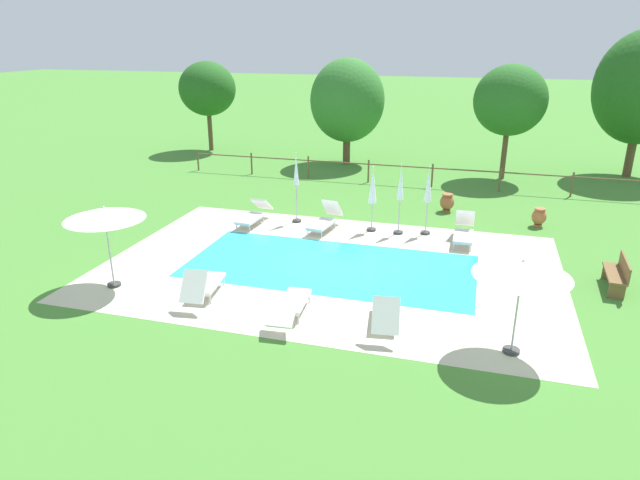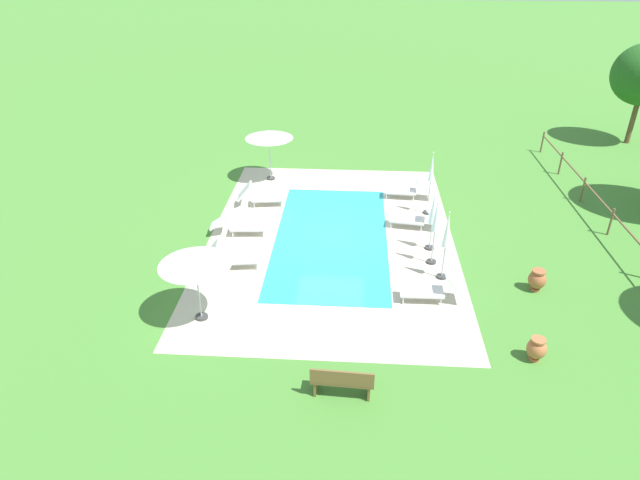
{
  "view_description": "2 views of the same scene",
  "coord_description": "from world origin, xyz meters",
  "px_view_note": "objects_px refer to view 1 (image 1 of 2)",
  "views": [
    {
      "loc": [
        3.91,
        -14.55,
        6.39
      ],
      "look_at": [
        -0.45,
        0.5,
        0.6
      ],
      "focal_mm": 31.24,
      "sensor_mm": 36.0,
      "label": 1
    },
    {
      "loc": [
        17.46,
        0.74,
        9.69
      ],
      "look_at": [
        1.29,
        -0.32,
        0.62
      ],
      "focal_mm": 31.07,
      "sensor_mm": 36.0,
      "label": 2
    }
  ],
  "objects_px": {
    "tree_far_west": "(510,100)",
    "tree_east_mid": "(347,101)",
    "sun_lounger_south_mid": "(204,284)",
    "patio_umbrella_open_by_bench": "(104,214)",
    "patio_umbrella_closed_row_centre": "(428,190)",
    "tree_centre": "(207,89)",
    "patio_umbrella_closed_row_mid_west": "(373,189)",
    "terracotta_urn_near_fence": "(539,217)",
    "sun_lounger_north_end": "(386,312)",
    "sun_lounger_north_near_steps": "(325,220)",
    "patio_umbrella_closed_row_west": "(400,189)",
    "terracotta_urn_by_tree": "(447,202)",
    "patio_umbrella_closed_row_mid_east": "(296,179)",
    "patio_umbrella_open_foreground": "(522,269)",
    "sun_lounger_north_far": "(464,231)",
    "wooden_bench_lawn_side": "(618,273)",
    "sun_lounger_north_mid": "(291,304)",
    "sun_lounger_south_near_corner": "(254,214)"
  },
  "relations": [
    {
      "from": "tree_east_mid",
      "to": "patio_umbrella_closed_row_west",
      "type": "bearing_deg",
      "value": -67.2
    },
    {
      "from": "sun_lounger_north_mid",
      "to": "tree_centre",
      "type": "height_order",
      "value": "tree_centre"
    },
    {
      "from": "patio_umbrella_closed_row_west",
      "to": "patio_umbrella_closed_row_mid_east",
      "type": "relative_size",
      "value": 0.97
    },
    {
      "from": "patio_umbrella_open_foreground",
      "to": "sun_lounger_north_mid",
      "type": "bearing_deg",
      "value": 178.12
    },
    {
      "from": "tree_east_mid",
      "to": "terracotta_urn_near_fence",
      "type": "bearing_deg",
      "value": -42.19
    },
    {
      "from": "sun_lounger_north_near_steps",
      "to": "tree_far_west",
      "type": "relative_size",
      "value": 0.37
    },
    {
      "from": "terracotta_urn_by_tree",
      "to": "sun_lounger_north_near_steps",
      "type": "bearing_deg",
      "value": -138.88
    },
    {
      "from": "patio_umbrella_open_by_bench",
      "to": "patio_umbrella_closed_row_mid_east",
      "type": "height_order",
      "value": "patio_umbrella_closed_row_mid_east"
    },
    {
      "from": "tree_east_mid",
      "to": "patio_umbrella_open_foreground",
      "type": "bearing_deg",
      "value": -65.57
    },
    {
      "from": "sun_lounger_north_far",
      "to": "patio_umbrella_closed_row_west",
      "type": "bearing_deg",
      "value": 172.74
    },
    {
      "from": "sun_lounger_south_near_corner",
      "to": "patio_umbrella_open_foreground",
      "type": "distance_m",
      "value": 10.86
    },
    {
      "from": "sun_lounger_north_end",
      "to": "patio_umbrella_open_by_bench",
      "type": "bearing_deg",
      "value": 178.42
    },
    {
      "from": "sun_lounger_north_mid",
      "to": "sun_lounger_north_end",
      "type": "height_order",
      "value": "sun_lounger_north_end"
    },
    {
      "from": "sun_lounger_north_near_steps",
      "to": "patio_umbrella_open_by_bench",
      "type": "xyz_separation_m",
      "value": [
        -4.24,
        -5.98,
        1.65
      ]
    },
    {
      "from": "patio_umbrella_closed_row_mid_west",
      "to": "tree_east_mid",
      "type": "relative_size",
      "value": 0.43
    },
    {
      "from": "patio_umbrella_closed_row_mid_west",
      "to": "tree_east_mid",
      "type": "bearing_deg",
      "value": 108.25
    },
    {
      "from": "patio_umbrella_closed_row_mid_east",
      "to": "tree_east_mid",
      "type": "distance_m",
      "value": 10.15
    },
    {
      "from": "patio_umbrella_closed_row_mid_west",
      "to": "terracotta_urn_near_fence",
      "type": "bearing_deg",
      "value": 20.5
    },
    {
      "from": "terracotta_urn_by_tree",
      "to": "patio_umbrella_open_by_bench",
      "type": "bearing_deg",
      "value": -130.94
    },
    {
      "from": "patio_umbrella_open_by_bench",
      "to": "patio_umbrella_closed_row_mid_east",
      "type": "relative_size",
      "value": 0.89
    },
    {
      "from": "tree_far_west",
      "to": "tree_east_mid",
      "type": "distance_m",
      "value": 7.92
    },
    {
      "from": "sun_lounger_north_end",
      "to": "tree_far_west",
      "type": "distance_m",
      "value": 16.21
    },
    {
      "from": "sun_lounger_north_far",
      "to": "sun_lounger_north_end",
      "type": "relative_size",
      "value": 0.99
    },
    {
      "from": "sun_lounger_north_near_steps",
      "to": "patio_umbrella_open_by_bench",
      "type": "distance_m",
      "value": 7.52
    },
    {
      "from": "sun_lounger_north_far",
      "to": "patio_umbrella_open_foreground",
      "type": "distance_m",
      "value": 6.92
    },
    {
      "from": "sun_lounger_north_mid",
      "to": "patio_umbrella_open_foreground",
      "type": "distance_m",
      "value": 5.28
    },
    {
      "from": "sun_lounger_north_far",
      "to": "patio_umbrella_closed_row_west",
      "type": "height_order",
      "value": "patio_umbrella_closed_row_west"
    },
    {
      "from": "terracotta_urn_near_fence",
      "to": "tree_far_west",
      "type": "bearing_deg",
      "value": 99.34
    },
    {
      "from": "patio_umbrella_closed_row_centre",
      "to": "tree_centre",
      "type": "xyz_separation_m",
      "value": [
        -13.69,
        11.31,
        1.96
      ]
    },
    {
      "from": "patio_umbrella_closed_row_mid_east",
      "to": "sun_lounger_north_near_steps",
      "type": "bearing_deg",
      "value": -27.09
    },
    {
      "from": "patio_umbrella_closed_row_west",
      "to": "terracotta_urn_by_tree",
      "type": "relative_size",
      "value": 3.48
    },
    {
      "from": "sun_lounger_north_near_steps",
      "to": "terracotta_urn_near_fence",
      "type": "xyz_separation_m",
      "value": [
        7.15,
        2.51,
        -0.03
      ]
    },
    {
      "from": "sun_lounger_north_mid",
      "to": "tree_centre",
      "type": "bearing_deg",
      "value": 121.6
    },
    {
      "from": "sun_lounger_south_mid",
      "to": "patio_umbrella_open_by_bench",
      "type": "distance_m",
      "value": 3.16
    },
    {
      "from": "sun_lounger_north_mid",
      "to": "sun_lounger_south_mid",
      "type": "xyz_separation_m",
      "value": [
        -2.48,
        0.37,
        0.03
      ]
    },
    {
      "from": "patio_umbrella_open_foreground",
      "to": "patio_umbrella_open_by_bench",
      "type": "distance_m",
      "value": 10.24
    },
    {
      "from": "tree_far_west",
      "to": "sun_lounger_south_mid",
      "type": "bearing_deg",
      "value": -116.09
    },
    {
      "from": "sun_lounger_north_end",
      "to": "wooden_bench_lawn_side",
      "type": "bearing_deg",
      "value": 34.27
    },
    {
      "from": "tree_centre",
      "to": "patio_umbrella_closed_row_mid_east",
      "type": "bearing_deg",
      "value": -51.24
    },
    {
      "from": "sun_lounger_north_end",
      "to": "patio_umbrella_open_by_bench",
      "type": "relative_size",
      "value": 0.84
    },
    {
      "from": "sun_lounger_north_near_steps",
      "to": "patio_umbrella_closed_row_mid_west",
      "type": "height_order",
      "value": "patio_umbrella_closed_row_mid_west"
    },
    {
      "from": "patio_umbrella_closed_row_mid_west",
      "to": "sun_lounger_north_far",
      "type": "bearing_deg",
      "value": -5.81
    },
    {
      "from": "sun_lounger_north_far",
      "to": "wooden_bench_lawn_side",
      "type": "relative_size",
      "value": 1.24
    },
    {
      "from": "sun_lounger_south_mid",
      "to": "patio_umbrella_closed_row_mid_west",
      "type": "xyz_separation_m",
      "value": [
        3.1,
        6.4,
        1.1
      ]
    },
    {
      "from": "sun_lounger_south_near_corner",
      "to": "terracotta_urn_by_tree",
      "type": "relative_size",
      "value": 2.89
    },
    {
      "from": "sun_lounger_south_near_corner",
      "to": "patio_umbrella_open_foreground",
      "type": "bearing_deg",
      "value": -36.84
    },
    {
      "from": "sun_lounger_north_far",
      "to": "tree_east_mid",
      "type": "bearing_deg",
      "value": 121.61
    },
    {
      "from": "sun_lounger_north_far",
      "to": "patio_umbrella_open_foreground",
      "type": "xyz_separation_m",
      "value": [
        1.31,
        -6.62,
        1.55
      ]
    },
    {
      "from": "sun_lounger_north_near_steps",
      "to": "wooden_bench_lawn_side",
      "type": "height_order",
      "value": "sun_lounger_north_near_steps"
    },
    {
      "from": "sun_lounger_north_mid",
      "to": "patio_umbrella_open_by_bench",
      "type": "height_order",
      "value": "patio_umbrella_open_by_bench"
    }
  ]
}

